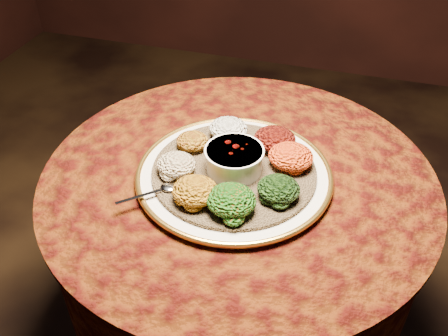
# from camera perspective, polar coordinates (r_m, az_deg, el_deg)

# --- Properties ---
(table) EXTENTS (0.96, 0.96, 0.73)m
(table) POSITION_cam_1_polar(r_m,az_deg,el_deg) (1.33, 1.52, -6.60)
(table) COLOR black
(table) RESTS_ON ground
(platter) EXTENTS (0.53, 0.53, 0.02)m
(platter) POSITION_cam_1_polar(r_m,az_deg,el_deg) (1.19, 1.15, -0.75)
(platter) COLOR beige
(platter) RESTS_ON table
(injera) EXTENTS (0.45, 0.45, 0.01)m
(injera) POSITION_cam_1_polar(r_m,az_deg,el_deg) (1.18, 1.15, -0.35)
(injera) COLOR brown
(injera) RESTS_ON platter
(stew_bowl) EXTENTS (0.14, 0.14, 0.06)m
(stew_bowl) POSITION_cam_1_polar(r_m,az_deg,el_deg) (1.16, 1.18, 1.12)
(stew_bowl) COLOR white
(stew_bowl) RESTS_ON injera
(spoon) EXTENTS (0.11, 0.10, 0.01)m
(spoon) POSITION_cam_1_polar(r_m,az_deg,el_deg) (1.13, -6.89, -2.39)
(spoon) COLOR silver
(spoon) RESTS_ON injera
(portion_ayib) EXTENTS (0.10, 0.09, 0.05)m
(portion_ayib) POSITION_cam_1_polar(r_m,az_deg,el_deg) (1.27, 0.51, 4.50)
(portion_ayib) COLOR silver
(portion_ayib) RESTS_ON injera
(portion_kitfo) EXTENTS (0.10, 0.10, 0.05)m
(portion_kitfo) POSITION_cam_1_polar(r_m,az_deg,el_deg) (1.24, 5.82, 3.32)
(portion_kitfo) COLOR black
(portion_kitfo) RESTS_ON injera
(portion_tikil) EXTENTS (0.11, 0.10, 0.05)m
(portion_tikil) POSITION_cam_1_polar(r_m,az_deg,el_deg) (1.19, 7.64, 1.30)
(portion_tikil) COLOR #B66E0F
(portion_tikil) RESTS_ON injera
(portion_gomen) EXTENTS (0.10, 0.09, 0.05)m
(portion_gomen) POSITION_cam_1_polar(r_m,az_deg,el_deg) (1.10, 6.25, -2.38)
(portion_gomen) COLOR black
(portion_gomen) RESTS_ON injera
(portion_mixveg) EXTENTS (0.11, 0.10, 0.05)m
(portion_mixveg) POSITION_cam_1_polar(r_m,az_deg,el_deg) (1.06, 0.83, -3.69)
(portion_mixveg) COLOR #B1270B
(portion_mixveg) RESTS_ON injera
(portion_kik) EXTENTS (0.10, 0.10, 0.05)m
(portion_kik) POSITION_cam_1_polar(r_m,az_deg,el_deg) (1.09, -3.31, -2.63)
(portion_kik) COLOR #9E690D
(portion_kik) RESTS_ON injera
(portion_timatim) EXTENTS (0.09, 0.09, 0.04)m
(portion_timatim) POSITION_cam_1_polar(r_m,az_deg,el_deg) (1.16, -5.46, 0.41)
(portion_timatim) COLOR maroon
(portion_timatim) RESTS_ON injera
(portion_shiro) EXTENTS (0.08, 0.08, 0.04)m
(portion_shiro) POSITION_cam_1_polar(r_m,az_deg,el_deg) (1.24, -3.64, 3.10)
(portion_shiro) COLOR #8F6311
(portion_shiro) RESTS_ON injera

